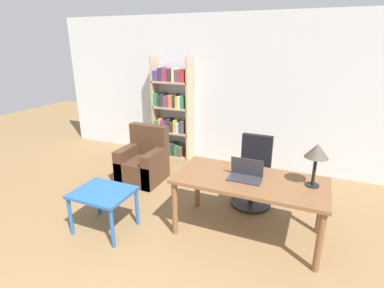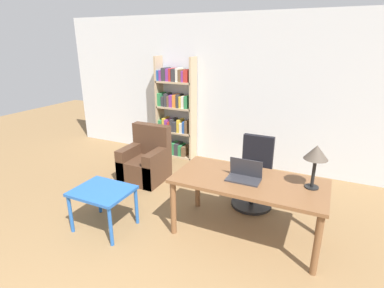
{
  "view_description": "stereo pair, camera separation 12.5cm",
  "coord_description": "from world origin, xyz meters",
  "px_view_note": "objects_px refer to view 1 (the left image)",
  "views": [
    {
      "loc": [
        1.21,
        -0.77,
        2.23
      ],
      "look_at": [
        -0.24,
        2.56,
        0.98
      ],
      "focal_mm": 28.0,
      "sensor_mm": 36.0,
      "label": 1
    },
    {
      "loc": [
        1.32,
        -0.71,
        2.23
      ],
      "look_at": [
        -0.24,
        2.56,
        0.98
      ],
      "focal_mm": 28.0,
      "sensor_mm": 36.0,
      "label": 2
    }
  ],
  "objects_px": {
    "desk": "(250,186)",
    "armchair": "(144,163)",
    "laptop": "(245,175)",
    "table_lamp": "(317,153)",
    "side_table_blue": "(103,197)",
    "bookshelf": "(171,112)",
    "office_chair": "(253,175)"
  },
  "relations": [
    {
      "from": "office_chair",
      "to": "side_table_blue",
      "type": "xyz_separation_m",
      "value": [
        -1.52,
        -1.38,
        0.02
      ]
    },
    {
      "from": "side_table_blue",
      "to": "bookshelf",
      "type": "bearing_deg",
      "value": 98.74
    },
    {
      "from": "office_chair",
      "to": "table_lamp",
      "type": "bearing_deg",
      "value": -40.32
    },
    {
      "from": "side_table_blue",
      "to": "armchair",
      "type": "bearing_deg",
      "value": 102.99
    },
    {
      "from": "armchair",
      "to": "bookshelf",
      "type": "distance_m",
      "value": 1.34
    },
    {
      "from": "desk",
      "to": "armchair",
      "type": "relative_size",
      "value": 1.9
    },
    {
      "from": "desk",
      "to": "office_chair",
      "type": "distance_m",
      "value": 0.8
    },
    {
      "from": "laptop",
      "to": "bookshelf",
      "type": "xyz_separation_m",
      "value": [
        -1.98,
        1.99,
        0.12
      ]
    },
    {
      "from": "armchair",
      "to": "bookshelf",
      "type": "relative_size",
      "value": 0.46
    },
    {
      "from": "armchair",
      "to": "office_chair",
      "type": "bearing_deg",
      "value": -0.88
    },
    {
      "from": "bookshelf",
      "to": "laptop",
      "type": "bearing_deg",
      "value": -45.18
    },
    {
      "from": "armchair",
      "to": "side_table_blue",
      "type": "bearing_deg",
      "value": -77.01
    },
    {
      "from": "bookshelf",
      "to": "desk",
      "type": "bearing_deg",
      "value": -44.22
    },
    {
      "from": "laptop",
      "to": "armchair",
      "type": "distance_m",
      "value": 2.12
    },
    {
      "from": "armchair",
      "to": "bookshelf",
      "type": "xyz_separation_m",
      "value": [
        -0.07,
        1.19,
        0.61
      ]
    },
    {
      "from": "office_chair",
      "to": "bookshelf",
      "type": "relative_size",
      "value": 0.5
    },
    {
      "from": "side_table_blue",
      "to": "armchair",
      "type": "xyz_separation_m",
      "value": [
        -0.33,
        1.41,
        -0.16
      ]
    },
    {
      "from": "office_chair",
      "to": "armchair",
      "type": "xyz_separation_m",
      "value": [
        -1.85,
        0.03,
        -0.13
      ]
    },
    {
      "from": "laptop",
      "to": "armchair",
      "type": "height_order",
      "value": "laptop"
    },
    {
      "from": "office_chair",
      "to": "bookshelf",
      "type": "xyz_separation_m",
      "value": [
        -1.92,
        1.22,
        0.47
      ]
    },
    {
      "from": "table_lamp",
      "to": "armchair",
      "type": "xyz_separation_m",
      "value": [
        -2.62,
        0.69,
        -0.82
      ]
    },
    {
      "from": "laptop",
      "to": "table_lamp",
      "type": "xyz_separation_m",
      "value": [
        0.72,
        0.12,
        0.33
      ]
    },
    {
      "from": "office_chair",
      "to": "armchair",
      "type": "height_order",
      "value": "office_chair"
    },
    {
      "from": "armchair",
      "to": "laptop",
      "type": "bearing_deg",
      "value": -22.87
    },
    {
      "from": "side_table_blue",
      "to": "armchair",
      "type": "height_order",
      "value": "armchair"
    },
    {
      "from": "armchair",
      "to": "bookshelf",
      "type": "height_order",
      "value": "bookshelf"
    },
    {
      "from": "laptop",
      "to": "bookshelf",
      "type": "relative_size",
      "value": 0.19
    },
    {
      "from": "table_lamp",
      "to": "armchair",
      "type": "distance_m",
      "value": 2.83
    },
    {
      "from": "desk",
      "to": "armchair",
      "type": "distance_m",
      "value": 2.14
    },
    {
      "from": "table_lamp",
      "to": "side_table_blue",
      "type": "relative_size",
      "value": 0.71
    },
    {
      "from": "desk",
      "to": "table_lamp",
      "type": "bearing_deg",
      "value": 8.85
    },
    {
      "from": "laptop",
      "to": "side_table_blue",
      "type": "xyz_separation_m",
      "value": [
        -1.58,
        -0.61,
        -0.33
      ]
    }
  ]
}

